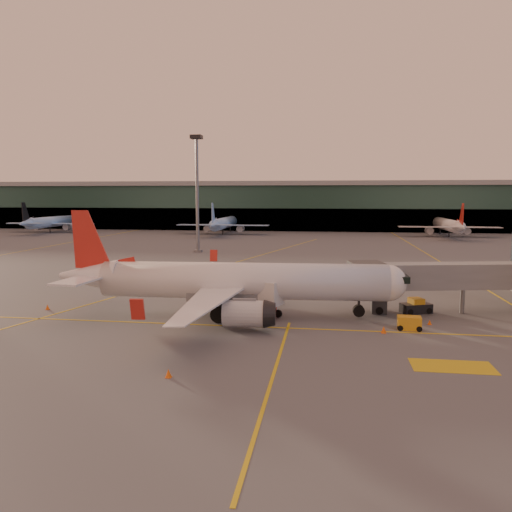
# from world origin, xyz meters

# --- Properties ---
(ground) EXTENTS (600.00, 600.00, 0.00)m
(ground) POSITION_xyz_m (0.00, 0.00, 0.00)
(ground) COLOR #4C4F54
(ground) RESTS_ON ground
(taxi_markings) EXTENTS (100.12, 173.00, 0.01)m
(taxi_markings) POSITION_xyz_m (-7.32, 44.49, 0.01)
(taxi_markings) COLOR gold
(taxi_markings) RESTS_ON ground
(terminal) EXTENTS (400.00, 20.00, 17.60)m
(terminal) POSITION_xyz_m (0.00, 141.79, 8.76)
(terminal) COLOR #19382D
(terminal) RESTS_ON ground
(mast_west_near) EXTENTS (2.40, 2.40, 25.60)m
(mast_west_near) POSITION_xyz_m (-20.00, 66.00, 14.86)
(mast_west_near) COLOR slate
(mast_west_near) RESTS_ON ground
(distant_aircraft_row) EXTENTS (290.00, 34.00, 13.00)m
(distant_aircraft_row) POSITION_xyz_m (-21.00, 118.00, 0.00)
(distant_aircraft_row) COLOR #95C2F9
(distant_aircraft_row) RESTS_ON ground
(main_airplane) EXTENTS (36.70, 33.06, 11.08)m
(main_airplane) POSITION_xyz_m (-1.23, 8.91, 3.60)
(main_airplane) COLOR white
(main_airplane) RESTS_ON ground
(jet_bridge) EXTENTS (25.46, 8.03, 5.60)m
(jet_bridge) POSITION_xyz_m (24.43, 14.16, 3.83)
(jet_bridge) COLOR slate
(jet_bridge) RESTS_ON ground
(catering_truck) EXTENTS (5.57, 4.02, 3.97)m
(catering_truck) POSITION_xyz_m (1.59, 8.79, 2.26)
(catering_truck) COLOR #AE1E18
(catering_truck) RESTS_ON ground
(gpu_cart) EXTENTS (2.27, 1.43, 1.29)m
(gpu_cart) POSITION_xyz_m (16.42, 6.05, 0.63)
(gpu_cart) COLOR orange
(gpu_cart) RESTS_ON ground
(pushback_tug) EXTENTS (3.54, 2.68, 1.62)m
(pushback_tug) POSITION_xyz_m (18.24, 13.24, 0.66)
(pushback_tug) COLOR black
(pushback_tug) RESTS_ON ground
(cone_nose) EXTENTS (0.39, 0.39, 0.50)m
(cone_nose) POSITION_xyz_m (18.73, 8.29, 0.24)
(cone_nose) COLOR #F35C0C
(cone_nose) RESTS_ON ground
(cone_tail) EXTENTS (0.45, 0.45, 0.57)m
(cone_tail) POSITION_xyz_m (-22.15, 8.97, 0.28)
(cone_tail) COLOR #F35C0C
(cone_tail) RESTS_ON ground
(cone_wing_right) EXTENTS (0.48, 0.48, 0.61)m
(cone_wing_right) POSITION_xyz_m (-2.22, -9.19, 0.29)
(cone_wing_right) COLOR #F35C0C
(cone_wing_right) RESTS_ON ground
(cone_wing_left) EXTENTS (0.44, 0.44, 0.57)m
(cone_wing_left) POSITION_xyz_m (-1.55, 25.63, 0.27)
(cone_wing_left) COLOR #F35C0C
(cone_wing_left) RESTS_ON ground
(cone_fwd) EXTENTS (0.50, 0.50, 0.64)m
(cone_fwd) POSITION_xyz_m (13.91, 4.57, 0.31)
(cone_fwd) COLOR #F35C0C
(cone_fwd) RESTS_ON ground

